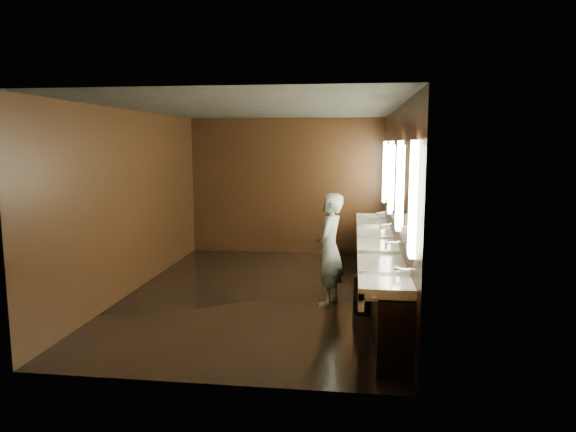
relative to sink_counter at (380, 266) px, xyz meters
name	(u,v)px	position (x,y,z in m)	size (l,w,h in m)	color
floor	(261,294)	(-1.79, 0.00, -0.50)	(6.00, 6.00, 0.00)	black
ceiling	(259,108)	(-1.79, 0.00, 2.30)	(4.00, 6.00, 0.02)	#2D2D2B
wall_back	(286,187)	(-1.79, 3.00, 0.90)	(4.00, 0.02, 2.80)	black
wall_front	(201,241)	(-1.79, -3.00, 0.90)	(4.00, 0.02, 2.80)	black
wall_left	(133,201)	(-3.79, 0.00, 0.90)	(0.02, 6.00, 2.80)	black
wall_right	(396,205)	(0.21, 0.00, 0.90)	(0.02, 6.00, 2.80)	black
sink_counter	(380,266)	(0.00, 0.00, 0.00)	(0.55, 5.40, 1.01)	black
mirror_band	(395,181)	(0.19, 0.00, 1.25)	(0.06, 5.03, 1.15)	#FDF9C9
person	(329,249)	(-0.73, -0.35, 0.30)	(0.58, 0.38, 1.60)	#8DC3D2
trash_bin	(366,294)	(-0.22, -0.69, -0.24)	(0.33, 0.33, 0.52)	black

